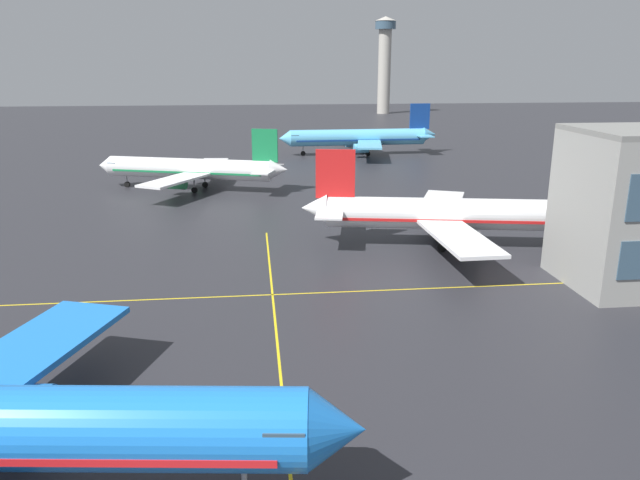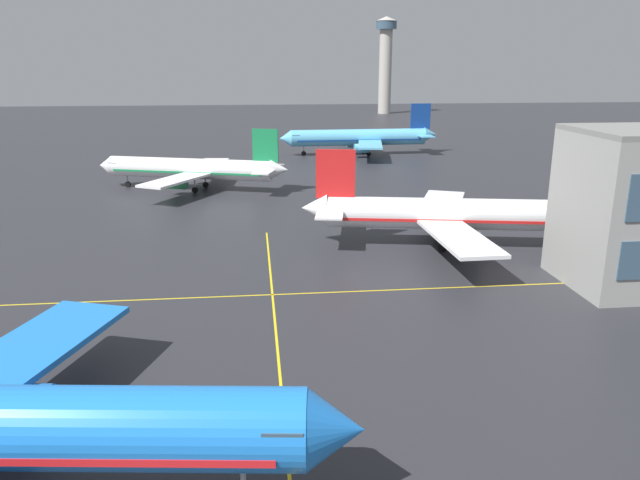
% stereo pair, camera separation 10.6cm
% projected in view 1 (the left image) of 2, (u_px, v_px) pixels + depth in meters
% --- Properties ---
extents(airliner_second_row, '(35.81, 30.48, 11.17)m').
position_uv_depth(airliner_second_row, '(453.00, 214.00, 70.79)').
color(airliner_second_row, white).
rests_on(airliner_second_row, ground).
extents(airliner_third_row, '(32.93, 28.14, 10.47)m').
position_uv_depth(airliner_third_row, '(192.00, 169.00, 102.31)').
color(airliner_third_row, white).
rests_on(airliner_third_row, ground).
extents(airliner_far_left_stand, '(37.12, 32.07, 11.56)m').
position_uv_depth(airliner_far_left_stand, '(360.00, 138.00, 141.91)').
color(airliner_far_left_stand, '#5BB7E5').
rests_on(airliner_far_left_stand, ground).
extents(taxiway_markings, '(124.32, 79.11, 0.01)m').
position_uv_depth(taxiway_markings, '(282.00, 395.00, 39.56)').
color(taxiway_markings, yellow).
rests_on(taxiway_markings, ground).
extents(control_tower, '(8.82, 8.82, 38.62)m').
position_uv_depth(control_tower, '(385.00, 58.00, 251.67)').
color(control_tower, '#ADA89E').
rests_on(control_tower, ground).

